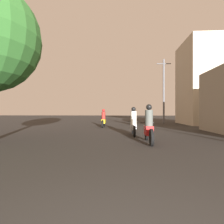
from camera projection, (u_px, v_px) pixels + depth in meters
motorcycle_red at (149, 127)px, 7.26m from camera, size 0.60×2.03×1.61m
motorcycle_silver at (134, 124)px, 9.64m from camera, size 0.60×2.06×1.56m
motorcycle_yellow at (104, 120)px, 14.73m from camera, size 0.60×1.99×1.54m
motorcycle_black at (133, 118)px, 17.53m from camera, size 0.60×1.97×1.65m
building_right_far at (203, 83)px, 18.16m from camera, size 4.18×5.27×8.56m
utility_pole_far at (164, 90)px, 20.05m from camera, size 1.60×0.20×7.33m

